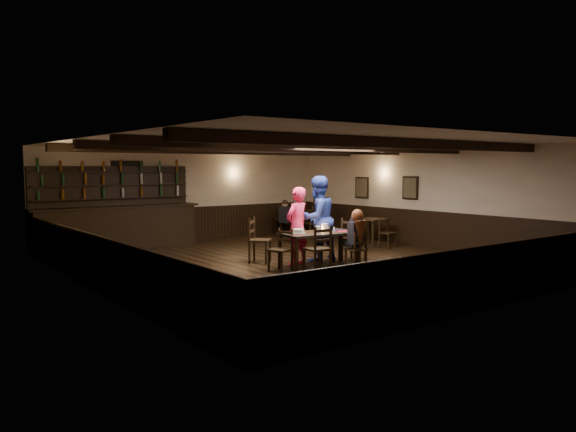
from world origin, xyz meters
TOP-DOWN VIEW (x-y plane):
  - ground at (0.00, 0.00)m, footprint 10.00×10.00m
  - room_shell at (0.01, 0.04)m, footprint 9.02×10.02m
  - dining_table at (0.29, -0.55)m, footprint 1.82×1.08m
  - chair_near_left at (-0.26, -1.21)m, footprint 0.48×0.46m
  - chair_near_right at (0.79, -1.24)m, footprint 0.40×0.38m
  - chair_end_left at (-0.67, -0.47)m, footprint 0.48×0.50m
  - chair_end_right at (1.33, -0.47)m, footprint 0.52×0.54m
  - chair_far_pushed at (-0.56, 0.68)m, footprint 0.66×0.66m
  - woman_pink at (0.01, -0.09)m, footprint 0.71×0.55m
  - man_blue at (0.70, 0.01)m, footprint 0.98×0.77m
  - seated_person at (0.79, -1.19)m, footprint 0.34×0.51m
  - cake at (-0.19, -0.40)m, footprint 0.30×0.30m
  - plate_stack_a at (0.21, -0.60)m, footprint 0.15×0.15m
  - plate_stack_b at (0.49, -0.49)m, footprint 0.15×0.15m
  - tea_light at (0.38, -0.47)m, footprint 0.05×0.05m
  - salt_shaker at (0.62, -0.65)m, footprint 0.04×0.04m
  - pepper_shaker at (0.70, -0.67)m, footprint 0.03×0.03m
  - drink_glass at (0.63, -0.51)m, footprint 0.07×0.07m
  - menu_red at (0.83, -0.72)m, footprint 0.33×0.27m
  - menu_blue at (0.86, -0.47)m, footprint 0.29×0.23m
  - bar_counter at (-2.34, 4.72)m, footprint 4.47×0.70m
  - back_table_a at (3.57, 1.10)m, footprint 0.82×0.82m
  - back_table_b at (3.17, 3.93)m, footprint 0.95×0.95m
  - bg_patron_left at (2.64, 3.87)m, footprint 0.25×0.37m
  - bg_patron_right at (3.78, 3.72)m, footprint 0.32×0.41m

SIDE VIEW (x-z plane):
  - ground at x=0.00m, z-range 0.00..0.00m
  - chair_near_right at x=0.79m, z-range 0.07..0.86m
  - chair_end_left at x=-0.67m, z-range 0.07..0.96m
  - chair_near_left at x=-0.26m, z-range 0.08..1.07m
  - chair_end_right at x=1.33m, z-range 0.08..1.08m
  - chair_far_pushed at x=-0.56m, z-range 0.09..1.11m
  - back_table_a at x=3.57m, z-range 0.27..1.02m
  - back_table_b at x=3.17m, z-range 0.28..1.03m
  - dining_table at x=0.29m, z-range 0.30..1.06m
  - bar_counter at x=-2.34m, z-range -0.37..1.83m
  - menu_red at x=0.83m, z-range 0.75..0.76m
  - menu_blue at x=0.86m, z-range 0.75..0.76m
  - tea_light at x=0.38m, z-range 0.75..0.81m
  - pepper_shaker at x=0.70m, z-range 0.75..0.83m
  - cake at x=-0.19m, z-range 0.75..0.84m
  - salt_shaker at x=0.62m, z-range 0.75..0.86m
  - drink_glass at x=0.63m, z-range 0.75..0.86m
  - bg_patron_left at x=2.64m, z-range 0.46..1.17m
  - plate_stack_a at x=0.21m, z-range 0.75..0.89m
  - bg_patron_right at x=3.78m, z-range 0.47..1.21m
  - seated_person at x=0.79m, z-range 0.42..1.26m
  - plate_stack_b at x=0.49m, z-range 0.75..0.93m
  - woman_pink at x=0.01m, z-range 0.00..1.73m
  - man_blue at x=0.70m, z-range 0.00..1.97m
  - room_shell at x=0.01m, z-range 0.39..3.10m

